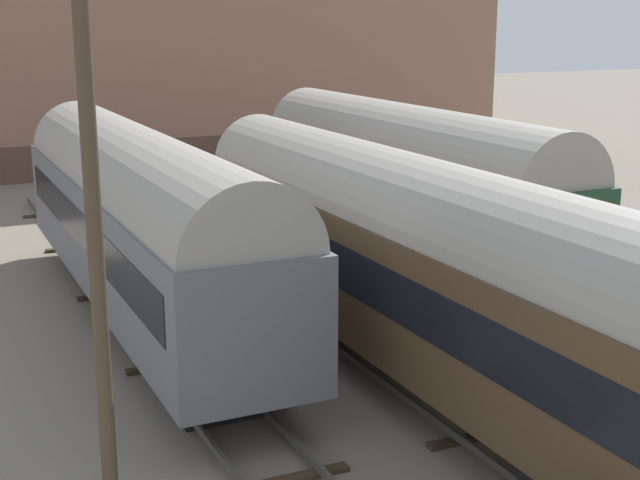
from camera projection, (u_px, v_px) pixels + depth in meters
The scene contains 4 objects.
train_car_green at pixel (405, 179), 27.60m from camera, with size 3.02×15.30×5.32m.
train_car_grey at pixel (140, 215), 22.96m from camera, with size 3.06×17.10×5.18m.
train_car_brown at pixel (415, 257), 18.98m from camera, with size 2.89×18.89×5.08m.
utility_pole at pixel (94, 227), 12.68m from camera, with size 1.80×0.24×9.58m.
Camera 1 is at (-9.59, -9.93, 7.84)m, focal length 50.00 mm.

